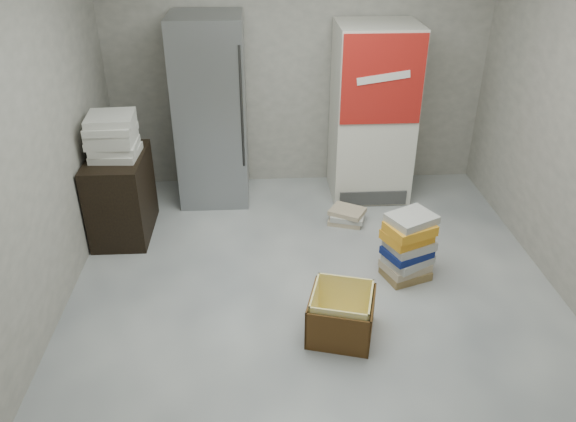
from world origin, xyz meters
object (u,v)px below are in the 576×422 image
Objects in this scene: steel_fridge at (211,112)px; cardboard_box at (341,317)px; coke_cooler at (372,113)px; wood_shelf at (121,195)px; phonebook_stack_main at (408,247)px.

cardboard_box is at bearing -65.52° from steel_fridge.
wood_shelf is at bearing -163.72° from coke_cooler.
coke_cooler is 1.72m from phonebook_stack_main.
steel_fridge reaches higher than coke_cooler.
steel_fridge is at bearing 129.80° from cardboard_box.
phonebook_stack_main reaches higher than cardboard_box.
coke_cooler is 2.63m from wood_shelf.
steel_fridge reaches higher than cardboard_box.
coke_cooler is (1.65, -0.01, -0.05)m from steel_fridge.
wood_shelf is at bearing 155.53° from cardboard_box.
coke_cooler is at bearing 90.42° from cardboard_box.
steel_fridge is 3.17× the size of phonebook_stack_main.
phonebook_stack_main is (1.69, -1.61, -0.65)m from steel_fridge.
wood_shelf reaches higher than phonebook_stack_main.
steel_fridge is 1.65m from coke_cooler.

